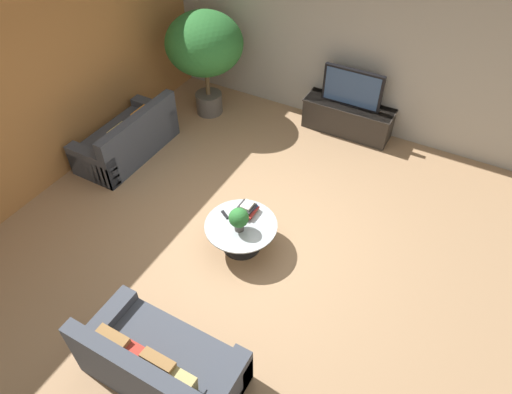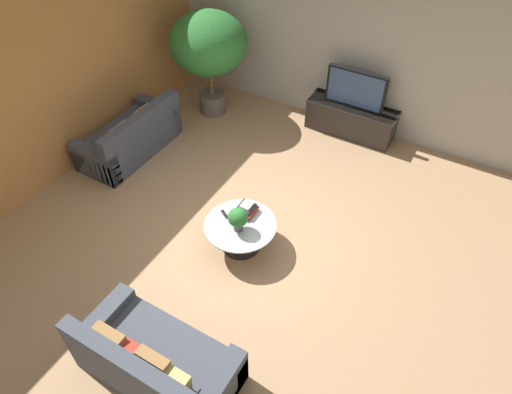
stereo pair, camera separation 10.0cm
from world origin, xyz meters
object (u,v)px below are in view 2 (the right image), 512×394
object	(u,v)px
media_console	(351,119)
television	(356,89)
couch_by_wall	(131,138)
couch_near_entry	(155,362)
potted_palm_tall	(208,46)
coffee_table	(240,231)
potted_plant_tabletop	(238,218)

from	to	relation	value
media_console	television	bearing A→B (deg)	-90.00
couch_by_wall	couch_near_entry	distance (m)	4.03
media_console	potted_palm_tall	distance (m)	2.74
television	couch_near_entry	size ratio (longest dim) A/B	0.61
coffee_table	couch_by_wall	xyz separation A→B (m)	(-2.65, 0.85, -0.01)
coffee_table	media_console	bearing A→B (deg)	84.87
media_console	potted_palm_tall	bearing A→B (deg)	-165.41
potted_palm_tall	couch_near_entry	bearing A→B (deg)	-62.44
potted_palm_tall	potted_plant_tabletop	xyz separation A→B (m)	(2.20, -2.64, -0.67)
coffee_table	couch_near_entry	size ratio (longest dim) A/B	0.57
couch_near_entry	potted_palm_tall	bearing A→B (deg)	-62.44
television	potted_palm_tall	distance (m)	2.59
coffee_table	couch_by_wall	size ratio (longest dim) A/B	0.55
media_console	couch_by_wall	world-z (taller)	couch_by_wall
potted_plant_tabletop	potted_palm_tall	bearing A→B (deg)	129.87
couch_by_wall	potted_palm_tall	size ratio (longest dim) A/B	0.93
media_console	coffee_table	distance (m)	3.21
coffee_table	couch_near_entry	bearing A→B (deg)	-84.41
coffee_table	couch_near_entry	world-z (taller)	couch_near_entry
couch_near_entry	potted_palm_tall	xyz separation A→B (m)	(-2.38, 4.55, 1.00)
couch_by_wall	television	bearing A→B (deg)	128.57
couch_near_entry	potted_plant_tabletop	bearing A→B (deg)	-84.85
coffee_table	couch_near_entry	xyz separation A→B (m)	(0.20, -2.00, -0.00)
media_console	potted_plant_tabletop	size ratio (longest dim) A/B	4.46
couch_by_wall	potted_plant_tabletop	distance (m)	2.85
couch_near_entry	potted_plant_tabletop	distance (m)	1.95
television	media_console	bearing A→B (deg)	90.00
television	couch_by_wall	distance (m)	3.80
couch_near_entry	potted_palm_tall	distance (m)	5.23
couch_by_wall	potted_palm_tall	world-z (taller)	potted_palm_tall
couch_by_wall	media_console	bearing A→B (deg)	128.59
couch_by_wall	potted_palm_tall	distance (m)	2.03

